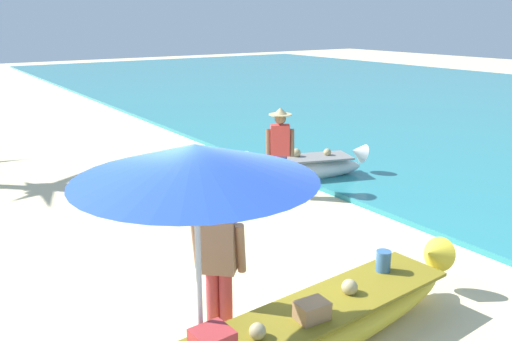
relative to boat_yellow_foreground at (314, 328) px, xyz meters
name	(u,v)px	position (x,y,z in m)	size (l,w,h in m)	color
ground_plane	(227,311)	(-0.32, 1.22, -0.30)	(80.00, 80.00, 0.00)	beige
sea	(466,104)	(15.61, 9.22, -0.25)	(24.00, 56.00, 0.10)	teal
boat_yellow_foreground	(314,328)	(0.00, 0.00, 0.00)	(4.51, 1.03, 0.80)	yellow
boat_white_midground	(280,170)	(3.24, 4.99, 0.00)	(3.92, 1.81, 0.81)	white
person_vendor_hatted	(280,146)	(2.77, 4.37, 0.71)	(0.57, 0.47, 1.75)	#3D5BA8
person_tourist_customer	(219,262)	(-0.74, 0.67, 0.68)	(0.54, 0.53, 1.73)	#B2383D
patio_umbrella_large	(195,164)	(-1.27, 0.08, 1.94)	(2.06, 2.06, 2.40)	#B7B7BC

